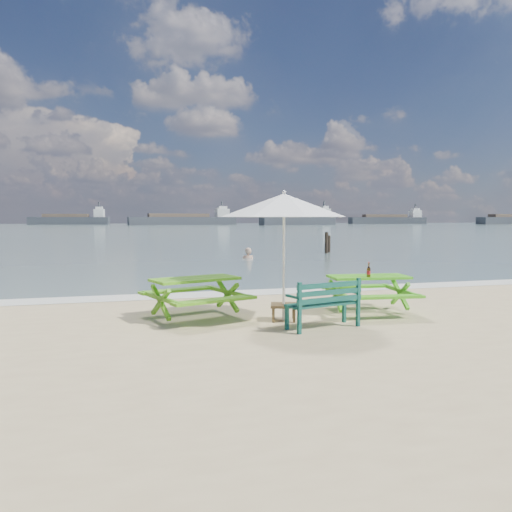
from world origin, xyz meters
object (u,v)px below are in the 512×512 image
object	(u,v)px
park_bench	(323,313)
swimmer	(248,267)
patio_umbrella	(284,205)
picnic_table_right	(368,295)
side_table	(284,312)
picnic_table_left	(196,299)
beer_bottle	(369,272)

from	to	relation	value
park_bench	swimmer	distance (m)	14.15
patio_umbrella	swimmer	world-z (taller)	patio_umbrella
swimmer	picnic_table_right	bearing A→B (deg)	-94.53
park_bench	side_table	distance (m)	0.84
side_table	swimmer	distance (m)	13.51
patio_umbrella	picnic_table_left	bearing A→B (deg)	157.13
picnic_table_right	park_bench	world-z (taller)	park_bench
patio_umbrella	beer_bottle	size ratio (longest dim) A/B	10.30
beer_bottle	swimmer	size ratio (longest dim) A/B	0.16
park_bench	side_table	xyz separation A→B (m)	(-0.42, 0.73, -0.08)
side_table	beer_bottle	xyz separation A→B (m)	(1.66, 0.07, 0.63)
picnic_table_left	side_table	world-z (taller)	picnic_table_left
park_bench	swimmer	xyz separation A→B (m)	(2.37, 13.94, -0.61)
park_bench	patio_umbrella	size ratio (longest dim) A/B	0.47
park_bench	beer_bottle	world-z (taller)	beer_bottle
park_bench	swimmer	world-z (taller)	park_bench
swimmer	beer_bottle	bearing A→B (deg)	-94.93
patio_umbrella	swimmer	distance (m)	13.71
picnic_table_left	patio_umbrella	distance (m)	2.26
patio_umbrella	beer_bottle	bearing A→B (deg)	2.49
side_table	picnic_table_left	bearing A→B (deg)	157.13
swimmer	patio_umbrella	bearing A→B (deg)	-101.92
picnic_table_left	park_bench	xyz separation A→B (m)	(1.86, -1.33, -0.11)
picnic_table_right	swimmer	size ratio (longest dim) A/B	1.04
picnic_table_right	patio_umbrella	bearing A→B (deg)	-171.20
side_table	beer_bottle	size ratio (longest dim) A/B	2.06
park_bench	picnic_table_right	bearing A→B (deg)	36.65
park_bench	patio_umbrella	distance (m)	1.94
picnic_table_left	swimmer	size ratio (longest dim) A/B	1.21
picnic_table_left	patio_umbrella	size ratio (longest dim) A/B	0.74
beer_bottle	swimmer	world-z (taller)	beer_bottle
picnic_table_right	beer_bottle	xyz separation A→B (m)	(-0.11, -0.20, 0.45)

